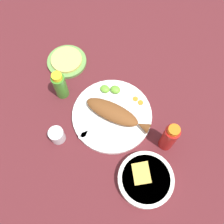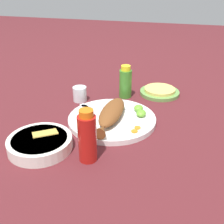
{
  "view_description": "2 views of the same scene",
  "coord_description": "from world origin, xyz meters",
  "px_view_note": "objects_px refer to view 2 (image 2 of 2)",
  "views": [
    {
      "loc": [
        -0.17,
        0.34,
        0.88
      ],
      "look_at": [
        0.0,
        0.0,
        0.04
      ],
      "focal_mm": 40.0,
      "sensor_mm": 36.0,
      "label": 1
    },
    {
      "loc": [
        -0.82,
        -0.21,
        0.48
      ],
      "look_at": [
        0.0,
        0.0,
        0.04
      ],
      "focal_mm": 45.0,
      "sensor_mm": 36.0,
      "label": 2
    }
  ],
  "objects_px": {
    "fork_far": "(102,107)",
    "hot_sauce_bottle_green": "(124,82)",
    "hot_sauce_bottle_red": "(87,137)",
    "salt_cup": "(80,95)",
    "fried_fish": "(111,113)",
    "fork_near": "(92,112)",
    "main_plate": "(112,119)",
    "tortilla_plate": "(160,92)",
    "guacamole_bowl": "(40,143)"
  },
  "relations": [
    {
      "from": "fork_far",
      "to": "salt_cup",
      "type": "xyz_separation_m",
      "value": [
        0.08,
        0.12,
        0.01
      ]
    },
    {
      "from": "guacamole_bowl",
      "to": "tortilla_plate",
      "type": "xyz_separation_m",
      "value": [
        0.49,
        -0.3,
        -0.01
      ]
    },
    {
      "from": "fork_near",
      "to": "salt_cup",
      "type": "height_order",
      "value": "salt_cup"
    },
    {
      "from": "hot_sauce_bottle_red",
      "to": "salt_cup",
      "type": "bearing_deg",
      "value": 23.48
    },
    {
      "from": "main_plate",
      "to": "fork_far",
      "type": "height_order",
      "value": "fork_far"
    },
    {
      "from": "guacamole_bowl",
      "to": "tortilla_plate",
      "type": "bearing_deg",
      "value": -31.34
    },
    {
      "from": "hot_sauce_bottle_red",
      "to": "salt_cup",
      "type": "relative_size",
      "value": 2.65
    },
    {
      "from": "guacamole_bowl",
      "to": "tortilla_plate",
      "type": "distance_m",
      "value": 0.58
    },
    {
      "from": "fork_near",
      "to": "guacamole_bowl",
      "type": "height_order",
      "value": "guacamole_bowl"
    },
    {
      "from": "fork_far",
      "to": "salt_cup",
      "type": "distance_m",
      "value": 0.14
    },
    {
      "from": "main_plate",
      "to": "hot_sauce_bottle_red",
      "type": "relative_size",
      "value": 1.96
    },
    {
      "from": "salt_cup",
      "to": "guacamole_bowl",
      "type": "relative_size",
      "value": 0.31
    },
    {
      "from": "fork_far",
      "to": "hot_sauce_bottle_red",
      "type": "xyz_separation_m",
      "value": [
        -0.28,
        -0.04,
        0.05
      ]
    },
    {
      "from": "fork_far",
      "to": "salt_cup",
      "type": "relative_size",
      "value": 3.2
    },
    {
      "from": "main_plate",
      "to": "fork_near",
      "type": "distance_m",
      "value": 0.08
    },
    {
      "from": "fork_far",
      "to": "hot_sauce_bottle_red",
      "type": "bearing_deg",
      "value": 92.81
    },
    {
      "from": "salt_cup",
      "to": "guacamole_bowl",
      "type": "height_order",
      "value": "salt_cup"
    },
    {
      "from": "main_plate",
      "to": "fried_fish",
      "type": "bearing_deg",
      "value": 179.41
    },
    {
      "from": "main_plate",
      "to": "fork_far",
      "type": "bearing_deg",
      "value": 40.34
    },
    {
      "from": "fork_near",
      "to": "salt_cup",
      "type": "bearing_deg",
      "value": -11.45
    },
    {
      "from": "fork_far",
      "to": "tortilla_plate",
      "type": "bearing_deg",
      "value": -135.69
    },
    {
      "from": "hot_sauce_bottle_green",
      "to": "salt_cup",
      "type": "height_order",
      "value": "hot_sauce_bottle_green"
    },
    {
      "from": "main_plate",
      "to": "hot_sauce_bottle_red",
      "type": "bearing_deg",
      "value": 177.13
    },
    {
      "from": "fork_near",
      "to": "tortilla_plate",
      "type": "relative_size",
      "value": 0.9
    },
    {
      "from": "hot_sauce_bottle_red",
      "to": "tortilla_plate",
      "type": "relative_size",
      "value": 0.94
    },
    {
      "from": "main_plate",
      "to": "salt_cup",
      "type": "relative_size",
      "value": 5.21
    },
    {
      "from": "tortilla_plate",
      "to": "main_plate",
      "type": "bearing_deg",
      "value": 154.39
    },
    {
      "from": "hot_sauce_bottle_red",
      "to": "tortilla_plate",
      "type": "xyz_separation_m",
      "value": [
        0.51,
        -0.15,
        -0.07
      ]
    },
    {
      "from": "hot_sauce_bottle_red",
      "to": "salt_cup",
      "type": "height_order",
      "value": "hot_sauce_bottle_red"
    },
    {
      "from": "fork_far",
      "to": "hot_sauce_bottle_red",
      "type": "height_order",
      "value": "hot_sauce_bottle_red"
    },
    {
      "from": "fried_fish",
      "to": "fork_far",
      "type": "xyz_separation_m",
      "value": [
        0.07,
        0.05,
        -0.02
      ]
    },
    {
      "from": "main_plate",
      "to": "tortilla_plate",
      "type": "bearing_deg",
      "value": -25.61
    },
    {
      "from": "hot_sauce_bottle_green",
      "to": "guacamole_bowl",
      "type": "bearing_deg",
      "value": 159.67
    },
    {
      "from": "main_plate",
      "to": "hot_sauce_bottle_red",
      "type": "height_order",
      "value": "hot_sauce_bottle_red"
    },
    {
      "from": "hot_sauce_bottle_green",
      "to": "fried_fish",
      "type": "bearing_deg",
      "value": -178.8
    },
    {
      "from": "fried_fish",
      "to": "hot_sauce_bottle_green",
      "type": "distance_m",
      "value": 0.23
    },
    {
      "from": "fork_near",
      "to": "fork_far",
      "type": "bearing_deg",
      "value": -76.81
    },
    {
      "from": "fried_fish",
      "to": "guacamole_bowl",
      "type": "height_order",
      "value": "fried_fish"
    },
    {
      "from": "guacamole_bowl",
      "to": "main_plate",
      "type": "bearing_deg",
      "value": -38.07
    },
    {
      "from": "fried_fish",
      "to": "hot_sauce_bottle_red",
      "type": "relative_size",
      "value": 1.66
    },
    {
      "from": "hot_sauce_bottle_green",
      "to": "guacamole_bowl",
      "type": "relative_size",
      "value": 0.71
    },
    {
      "from": "fried_fish",
      "to": "salt_cup",
      "type": "height_order",
      "value": "fried_fish"
    },
    {
      "from": "main_plate",
      "to": "hot_sauce_bottle_green",
      "type": "relative_size",
      "value": 2.27
    },
    {
      "from": "hot_sauce_bottle_red",
      "to": "fried_fish",
      "type": "bearing_deg",
      "value": -3.0
    },
    {
      "from": "fork_far",
      "to": "hot_sauce_bottle_green",
      "type": "height_order",
      "value": "hot_sauce_bottle_green"
    },
    {
      "from": "fork_far",
      "to": "tortilla_plate",
      "type": "distance_m",
      "value": 0.29
    },
    {
      "from": "fried_fish",
      "to": "hot_sauce_bottle_green",
      "type": "xyz_separation_m",
      "value": [
        0.23,
        0.0,
        0.02
      ]
    },
    {
      "from": "fork_near",
      "to": "fork_far",
      "type": "xyz_separation_m",
      "value": [
        0.05,
        -0.02,
        0.0
      ]
    },
    {
      "from": "hot_sauce_bottle_red",
      "to": "guacamole_bowl",
      "type": "relative_size",
      "value": 0.82
    },
    {
      "from": "fried_fish",
      "to": "guacamole_bowl",
      "type": "xyz_separation_m",
      "value": [
        -0.2,
        0.16,
        -0.02
      ]
    }
  ]
}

